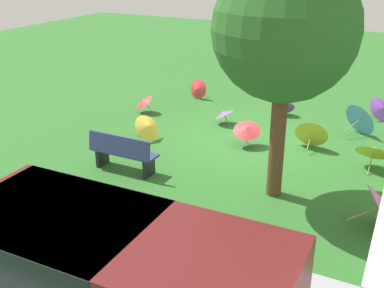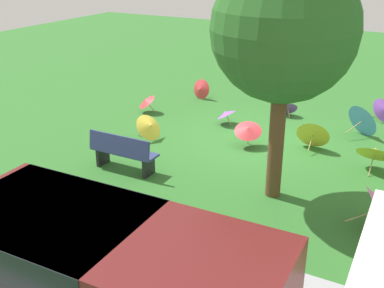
% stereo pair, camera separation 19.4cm
% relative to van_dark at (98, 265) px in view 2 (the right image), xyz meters
% --- Properties ---
extents(ground, '(40.00, 40.00, 0.00)m').
position_rel_van_dark_xyz_m(ground, '(0.55, -6.85, -0.91)').
color(ground, '#2D6B28').
extents(van_dark, '(4.63, 2.19, 1.53)m').
position_rel_van_dark_xyz_m(van_dark, '(0.00, 0.00, 0.00)').
color(van_dark, '#591919').
rests_on(van_dark, ground).
extents(park_bench, '(1.60, 0.48, 0.90)m').
position_rel_van_dark_xyz_m(park_bench, '(2.54, -3.99, -0.45)').
color(park_bench, navy).
rests_on(park_bench, ground).
extents(shade_tree, '(2.72, 2.72, 4.74)m').
position_rel_van_dark_xyz_m(shade_tree, '(-0.84, -4.53, 2.44)').
color(shade_tree, brown).
rests_on(shade_tree, ground).
extents(parasol_red_0, '(0.79, 0.79, 0.59)m').
position_rel_van_dark_xyz_m(parasol_red_0, '(4.38, -7.71, -0.54)').
color(parasol_red_0, tan).
rests_on(parasol_red_0, ground).
extents(parasol_purple_0, '(0.71, 0.66, 0.51)m').
position_rel_van_dark_xyz_m(parasol_purple_0, '(0.45, -9.51, -0.66)').
color(parasol_purple_0, tan).
rests_on(parasol_purple_0, ground).
extents(parasol_yellow_1, '(0.82, 0.85, 0.71)m').
position_rel_van_dark_xyz_m(parasol_yellow_1, '(3.04, -5.87, -0.53)').
color(parasol_yellow_1, tan).
rests_on(parasol_yellow_1, ground).
extents(parasol_yellow_2, '(0.87, 0.85, 0.81)m').
position_rel_van_dark_xyz_m(parasol_yellow_2, '(-0.90, -7.37, -0.50)').
color(parasol_yellow_2, tan).
rests_on(parasol_yellow_2, ground).
extents(parasol_pink_0, '(1.04, 1.11, 0.94)m').
position_rel_van_dark_xyz_m(parasol_pink_0, '(-2.99, -4.13, -0.44)').
color(parasol_pink_0, tan).
rests_on(parasol_pink_0, ground).
extents(parasol_blue_1, '(1.08, 1.07, 0.94)m').
position_rel_van_dark_xyz_m(parasol_blue_1, '(-1.86, -8.87, -0.44)').
color(parasol_blue_1, tan).
rests_on(parasol_blue_1, ground).
extents(parasol_red_1, '(0.88, 0.87, 0.68)m').
position_rel_van_dark_xyz_m(parasol_red_1, '(0.59, -6.66, -0.44)').
color(parasol_red_1, tan).
rests_on(parasol_red_1, ground).
extents(parasol_purple_4, '(0.57, 0.59, 0.52)m').
position_rel_van_dark_xyz_m(parasol_purple_4, '(1.78, -7.90, -0.58)').
color(parasol_purple_4, tan).
rests_on(parasol_purple_4, ground).
extents(parasol_yellow_4, '(0.82, 0.75, 0.78)m').
position_rel_van_dark_xyz_m(parasol_yellow_4, '(-2.46, -6.72, -0.45)').
color(parasol_yellow_4, tan).
rests_on(parasol_yellow_4, ground).
extents(parasol_red_3, '(0.70, 0.59, 0.68)m').
position_rel_van_dark_xyz_m(parasol_red_3, '(3.57, -9.76, -0.57)').
color(parasol_red_3, tan).
rests_on(parasol_red_3, ground).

